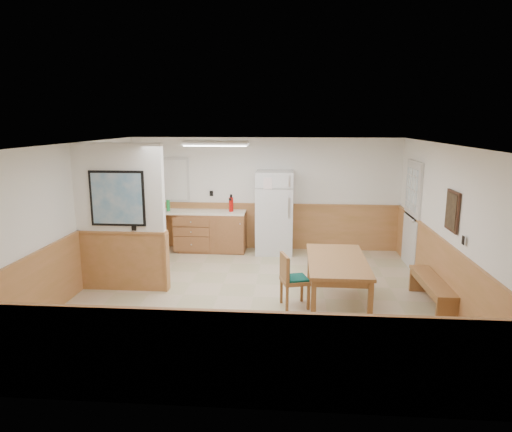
# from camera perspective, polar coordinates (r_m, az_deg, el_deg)

# --- Properties ---
(ground) EXTENTS (6.00, 6.00, 0.00)m
(ground) POSITION_cam_1_polar(r_m,az_deg,el_deg) (7.65, -0.35, -10.05)
(ground) COLOR #C6B08E
(ground) RESTS_ON ground
(ceiling) EXTENTS (6.00, 6.00, 0.02)m
(ceiling) POSITION_cam_1_polar(r_m,az_deg,el_deg) (7.11, -0.38, 8.99)
(ceiling) COLOR silver
(ceiling) RESTS_ON back_wall
(back_wall) EXTENTS (6.00, 0.02, 2.50)m
(back_wall) POSITION_cam_1_polar(r_m,az_deg,el_deg) (10.22, 1.06, 2.78)
(back_wall) COLOR white
(back_wall) RESTS_ON ground
(right_wall) EXTENTS (0.02, 6.00, 2.50)m
(right_wall) POSITION_cam_1_polar(r_m,az_deg,el_deg) (7.64, 22.66, -1.20)
(right_wall) COLOR white
(right_wall) RESTS_ON ground
(left_wall) EXTENTS (0.02, 6.00, 2.50)m
(left_wall) POSITION_cam_1_polar(r_m,az_deg,el_deg) (8.10, -22.02, -0.45)
(left_wall) COLOR white
(left_wall) RESTS_ON ground
(wainscot_back) EXTENTS (6.00, 0.04, 1.00)m
(wainscot_back) POSITION_cam_1_polar(r_m,az_deg,el_deg) (10.35, 1.04, -1.35)
(wainscot_back) COLOR #BF7C4C
(wainscot_back) RESTS_ON ground
(wainscot_right) EXTENTS (0.04, 6.00, 1.00)m
(wainscot_right) POSITION_cam_1_polar(r_m,az_deg,el_deg) (7.83, 22.09, -6.56)
(wainscot_right) COLOR #BF7C4C
(wainscot_right) RESTS_ON ground
(wainscot_left) EXTENTS (0.04, 6.00, 1.00)m
(wainscot_left) POSITION_cam_1_polar(r_m,az_deg,el_deg) (8.27, -21.49, -5.54)
(wainscot_left) COLOR #BF7C4C
(wainscot_left) RESTS_ON ground
(partition_wall) EXTENTS (1.50, 0.20, 2.50)m
(partition_wall) POSITION_cam_1_polar(r_m,az_deg,el_deg) (7.98, -16.56, -0.39)
(partition_wall) COLOR white
(partition_wall) RESTS_ON ground
(kitchen_counter) EXTENTS (2.20, 0.61, 1.00)m
(kitchen_counter) POSITION_cam_1_polar(r_m,az_deg,el_deg) (10.21, -5.85, -1.81)
(kitchen_counter) COLOR brown
(kitchen_counter) RESTS_ON ground
(exterior_door) EXTENTS (0.07, 1.02, 2.15)m
(exterior_door) POSITION_cam_1_polar(r_m,az_deg,el_deg) (9.46, 18.87, 0.19)
(exterior_door) COLOR silver
(exterior_door) RESTS_ON ground
(kitchen_window) EXTENTS (0.80, 0.04, 1.00)m
(kitchen_window) POSITION_cam_1_polar(r_m,az_deg,el_deg) (10.49, -10.50, 4.47)
(kitchen_window) COLOR silver
(kitchen_window) RESTS_ON back_wall
(wall_painting) EXTENTS (0.04, 0.50, 0.60)m
(wall_painting) POSITION_cam_1_polar(r_m,az_deg,el_deg) (7.30, 23.31, 0.58)
(wall_painting) COLOR #382116
(wall_painting) RESTS_ON right_wall
(fluorescent_fixture) EXTENTS (1.20, 0.30, 0.09)m
(fluorescent_fixture) POSITION_cam_1_polar(r_m,az_deg,el_deg) (8.51, -5.07, 9.03)
(fluorescent_fixture) COLOR silver
(fluorescent_fixture) RESTS_ON ceiling
(refrigerator) EXTENTS (0.81, 0.73, 1.80)m
(refrigerator) POSITION_cam_1_polar(r_m,az_deg,el_deg) (9.91, 2.30, 0.43)
(refrigerator) COLOR silver
(refrigerator) RESTS_ON ground
(dining_table) EXTENTS (0.90, 1.80, 0.75)m
(dining_table) POSITION_cam_1_polar(r_m,az_deg,el_deg) (7.21, 10.08, -6.06)
(dining_table) COLOR #9F663A
(dining_table) RESTS_ON ground
(dining_bench) EXTENTS (0.35, 1.48, 0.45)m
(dining_bench) POSITION_cam_1_polar(r_m,az_deg,el_deg) (7.64, 21.16, -8.20)
(dining_bench) COLOR #9F663A
(dining_bench) RESTS_ON ground
(dining_chair) EXTENTS (0.63, 0.51, 0.85)m
(dining_chair) POSITION_cam_1_polar(r_m,az_deg,el_deg) (7.12, 4.26, -7.54)
(dining_chair) COLOR #9F663A
(dining_chair) RESTS_ON ground
(fire_extinguisher) EXTENTS (0.12, 0.12, 0.38)m
(fire_extinguisher) POSITION_cam_1_polar(r_m,az_deg,el_deg) (10.01, -3.13, 1.51)
(fire_extinguisher) COLOR red
(fire_extinguisher) RESTS_ON kitchen_counter
(soap_bottle) EXTENTS (0.09, 0.09, 0.24)m
(soap_bottle) POSITION_cam_1_polar(r_m,az_deg,el_deg) (10.26, -10.92, 1.30)
(soap_bottle) COLOR #1A943C
(soap_bottle) RESTS_ON kitchen_counter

